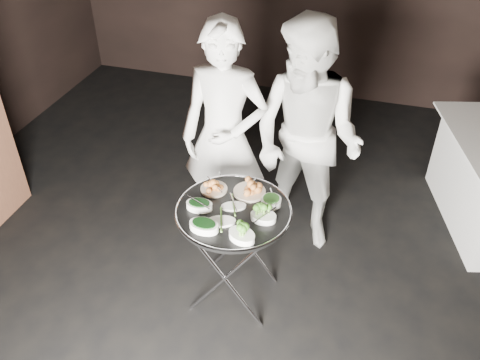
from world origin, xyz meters
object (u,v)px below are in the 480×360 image
(serving_tray, at_px, (233,211))
(waiter_left, at_px, (225,138))
(tray_stand, at_px, (234,251))
(waiter_right, at_px, (307,141))

(serving_tray, bearing_deg, waiter_left, 112.29)
(tray_stand, distance_m, waiter_right, 0.98)
(tray_stand, height_order, waiter_right, waiter_right)
(waiter_left, height_order, waiter_right, waiter_right)
(serving_tray, xyz_separation_m, waiter_left, (-0.28, 0.68, 0.10))
(waiter_right, bearing_deg, serving_tray, -90.84)
(waiter_right, bearing_deg, waiter_left, -148.07)
(serving_tray, bearing_deg, tray_stand, -36.03)
(waiter_left, bearing_deg, tray_stand, -69.55)
(tray_stand, bearing_deg, serving_tray, 143.97)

